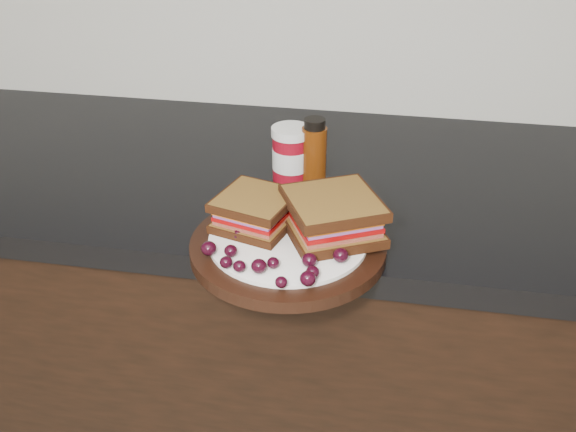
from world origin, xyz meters
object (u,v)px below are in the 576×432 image
sandwich_left (255,211)px  condiment_jar (291,154)px  plate (288,247)px  oil_bottle (314,152)px

sandwich_left → condiment_jar: condiment_jar is taller
plate → sandwich_left: (-0.05, 0.03, 0.04)m
condiment_jar → sandwich_left: bearing=-95.0°
condiment_jar → oil_bottle: bearing=-7.7°
condiment_jar → oil_bottle: oil_bottle is taller
sandwich_left → oil_bottle: bearing=88.9°
plate → sandwich_left: 0.07m
plate → condiment_jar: 0.23m
sandwich_left → condiment_jar: 0.20m
sandwich_left → plate: bearing=-11.0°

